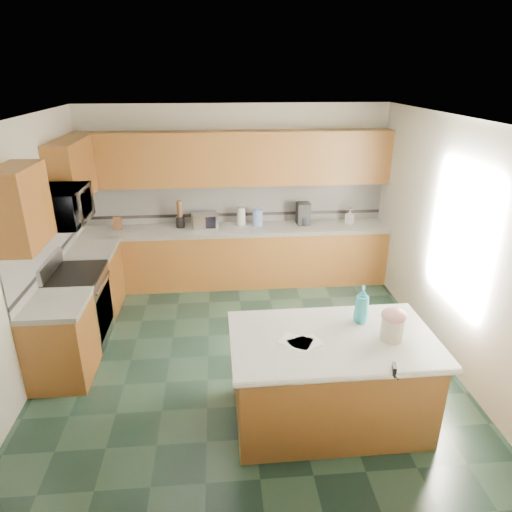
{
  "coord_description": "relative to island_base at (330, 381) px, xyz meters",
  "views": [
    {
      "loc": [
        -0.27,
        -4.57,
        3.15
      ],
      "look_at": [
        0.15,
        0.35,
        1.12
      ],
      "focal_mm": 32.0,
      "sensor_mm": 36.0,
      "label": 1
    }
  ],
  "objects": [
    {
      "name": "floor",
      "position": [
        -0.72,
        1.13,
        -0.43
      ],
      "size": [
        4.6,
        4.6,
        0.0
      ],
      "primitive_type": "plane",
      "color": "black",
      "rests_on": "ground"
    },
    {
      "name": "ceiling",
      "position": [
        -0.72,
        1.13,
        2.27
      ],
      "size": [
        4.6,
        4.6,
        0.0
      ],
      "primitive_type": "plane",
      "color": "white",
      "rests_on": "ground"
    },
    {
      "name": "wall_back",
      "position": [
        -0.72,
        3.45,
        0.92
      ],
      "size": [
        4.6,
        0.04,
        2.7
      ],
      "primitive_type": "cube",
      "color": "silver",
      "rests_on": "ground"
    },
    {
      "name": "wall_front",
      "position": [
        -0.72,
        -1.19,
        0.92
      ],
      "size": [
        4.6,
        0.04,
        2.7
      ],
      "primitive_type": "cube",
      "color": "silver",
      "rests_on": "ground"
    },
    {
      "name": "wall_left",
      "position": [
        -3.04,
        1.13,
        0.92
      ],
      "size": [
        0.04,
        4.6,
        2.7
      ],
      "primitive_type": "cube",
      "color": "silver",
      "rests_on": "ground"
    },
    {
      "name": "wall_right",
      "position": [
        1.6,
        1.13,
        0.92
      ],
      "size": [
        0.04,
        4.6,
        2.7
      ],
      "primitive_type": "cube",
      "color": "silver",
      "rests_on": "ground"
    },
    {
      "name": "back_base_cab",
      "position": [
        -0.72,
        3.13,
        0.0
      ],
      "size": [
        4.6,
        0.6,
        0.86
      ],
      "primitive_type": "cube",
      "color": "#572F10",
      "rests_on": "ground"
    },
    {
      "name": "back_countertop",
      "position": [
        -0.72,
        3.13,
        0.46
      ],
      "size": [
        4.6,
        0.64,
        0.06
      ],
      "primitive_type": "cube",
      "color": "white",
      "rests_on": "back_base_cab"
    },
    {
      "name": "back_upper_cab",
      "position": [
        -0.72,
        3.27,
        1.51
      ],
      "size": [
        4.6,
        0.33,
        0.78
      ],
      "primitive_type": "cube",
      "color": "#572F10",
      "rests_on": "wall_back"
    },
    {
      "name": "back_backsplash",
      "position": [
        -0.72,
        3.42,
        0.81
      ],
      "size": [
        4.6,
        0.02,
        0.63
      ],
      "primitive_type": "cube",
      "color": "silver",
      "rests_on": "back_countertop"
    },
    {
      "name": "back_accent_band",
      "position": [
        -0.72,
        3.41,
        0.61
      ],
      "size": [
        4.6,
        0.01,
        0.05
      ],
      "primitive_type": "cube",
      "color": "black",
      "rests_on": "back_countertop"
    },
    {
      "name": "left_base_cab_rear",
      "position": [
        -2.72,
        2.42,
        0.0
      ],
      "size": [
        0.6,
        0.82,
        0.86
      ],
      "primitive_type": "cube",
      "color": "#572F10",
      "rests_on": "ground"
    },
    {
      "name": "left_counter_rear",
      "position": [
        -2.72,
        2.42,
        0.46
      ],
      "size": [
        0.64,
        0.82,
        0.06
      ],
      "primitive_type": "cube",
      "color": "white",
      "rests_on": "left_base_cab_rear"
    },
    {
      "name": "left_base_cab_front",
      "position": [
        -2.72,
        0.89,
        0.0
      ],
      "size": [
        0.6,
        0.72,
        0.86
      ],
      "primitive_type": "cube",
      "color": "#572F10",
      "rests_on": "ground"
    },
    {
      "name": "left_counter_front",
      "position": [
        -2.72,
        0.89,
        0.46
      ],
      "size": [
        0.64,
        0.72,
        0.06
      ],
      "primitive_type": "cube",
      "color": "white",
      "rests_on": "left_base_cab_front"
    },
    {
      "name": "left_backsplash",
      "position": [
        -3.01,
        1.68,
        0.81
      ],
      "size": [
        0.02,
        2.3,
        0.63
      ],
      "primitive_type": "cube",
      "color": "silver",
      "rests_on": "wall_left"
    },
    {
      "name": "left_accent_band",
      "position": [
        -3.0,
        1.68,
        0.61
      ],
      "size": [
        0.01,
        2.3,
        0.05
      ],
      "primitive_type": "cube",
      "color": "black",
      "rests_on": "wall_left"
    },
    {
      "name": "left_upper_cab_rear",
      "position": [
        -2.85,
        2.56,
        1.51
      ],
      "size": [
        0.33,
        1.09,
        0.78
      ],
      "primitive_type": "cube",
      "color": "#572F10",
      "rests_on": "wall_left"
    },
    {
      "name": "left_upper_cab_front",
      "position": [
        -2.85,
        0.89,
        1.51
      ],
      "size": [
        0.33,
        0.72,
        0.78
      ],
      "primitive_type": "cube",
      "color": "#572F10",
      "rests_on": "wall_left"
    },
    {
      "name": "range_body",
      "position": [
        -2.72,
        1.63,
        0.01
      ],
      "size": [
        0.6,
        0.76,
        0.88
      ],
      "primitive_type": "cube",
      "color": "#B7B7BC",
      "rests_on": "ground"
    },
    {
      "name": "range_oven_door",
      "position": [
        -2.43,
        1.63,
        -0.03
      ],
      "size": [
        0.02,
        0.68,
        0.55
      ],
      "primitive_type": "cube",
      "color": "black",
      "rests_on": "range_body"
    },
    {
      "name": "range_cooktop",
      "position": [
        -2.72,
        1.63,
        0.47
      ],
      "size": [
        0.62,
        0.78,
        0.04
      ],
      "primitive_type": "cube",
      "color": "black",
      "rests_on": "range_body"
    },
    {
      "name": "range_handle",
      "position": [
        -2.4,
        1.63,
        0.35
      ],
      "size": [
        0.02,
        0.66,
        0.02
      ],
      "primitive_type": "cylinder",
      "rotation": [
        1.57,
        0.0,
        0.0
      ],
      "color": "#B7B7BC",
      "rests_on": "range_body"
    },
    {
      "name": "range_backguard",
      "position": [
        -2.98,
        1.63,
        0.59
      ],
      "size": [
        0.06,
        0.76,
        0.18
      ],
      "primitive_type": "cube",
      "color": "#B7B7BC",
      "rests_on": "range_body"
    },
    {
      "name": "microwave",
      "position": [
        -2.72,
        1.63,
        1.3
      ],
      "size": [
        0.5,
        0.73,
        0.41
      ],
      "primitive_type": "imported",
      "rotation": [
        0.0,
        0.0,
        1.57
      ],
      "color": "#B7B7BC",
      "rests_on": "wall_left"
    },
    {
      "name": "island_base",
      "position": [
        0.0,
        0.0,
        0.0
      ],
      "size": [
        1.76,
        1.02,
        0.86
      ],
      "primitive_type": "cube",
      "rotation": [
        0.0,
        0.0,
        0.01
      ],
      "color": "#572F10",
      "rests_on": "ground"
    },
    {
      "name": "island_top",
      "position": [
        -0.0,
        0.0,
        0.46
      ],
      "size": [
        1.86,
        1.12,
        0.06
      ],
      "primitive_type": "cube",
      "rotation": [
        0.0,
        0.0,
        0.01
      ],
      "color": "white",
      "rests_on": "island_base"
    },
    {
      "name": "island_bullnose",
      "position": [
        0.0,
        -0.55,
        0.46
      ],
      "size": [
        1.85,
        0.08,
        0.06
      ],
      "primitive_type": "cylinder",
      "rotation": [
        0.0,
        1.57,
        0.01
      ],
      "color": "white",
      "rests_on": "island_base"
    },
    {
      "name": "treat_jar",
      "position": [
        0.51,
        -0.08,
        0.59
      ],
      "size": [
        0.21,
        0.21,
        0.21
      ],
      "primitive_type": "cylinder",
      "rotation": [
        0.0,
        0.0,
        0.04
      ],
      "color": "beige",
      "rests_on": "island_top"
    },
    {
      "name": "treat_jar_lid",
      "position": [
        0.51,
        -0.08,
        0.73
      ],
      "size": [
        0.22,
        0.22,
        0.13
      ],
      "primitive_type": "ellipsoid",
      "color": "pink",
      "rests_on": "treat_jar"
    },
    {
      "name": "treat_jar_knob",
      "position": [
        0.51,
        -0.08,
        0.78
      ],
      "size": [
        0.07,
        0.02,
        0.02
      ],
      "primitive_type": "cylinder",
      "rotation": [
        0.0,
        1.57,
        0.0
      ],
      "color": "tan",
      "rests_on": "treat_jar_lid"
    },
    {
      "name": "treat_jar_knob_end_l",
      "position": [
        0.47,
        -0.08,
        0.78
      ],
      "size": [
        0.04,
        0.04,
        0.04
      ],
      "primitive_type": "sphere",
      "color": "tan",
      "rests_on": "treat_jar_lid"
    },
    {
      "name": "treat_jar_knob_end_r",
      "position": [
        0.54,
        -0.08,
        0.78
      ],
      "size": [
        0.04,
        0.04,
        0.04
      ],
      "primitive_type": "sphere",
      "color": "tan",
      "rests_on": "treat_jar_lid"
    },
    {
      "name": "soap_bottle_island",
      "position": [
        0.33,
        0.25,
        0.67
      ],
      "size": [
        0.18,
        0.18,
        0.37
      ],
      "primitive_type": "imported",
      "rotation": [
        0.0,
        0.0,
        -0.33
      ],
      "color": "teal",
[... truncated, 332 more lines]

